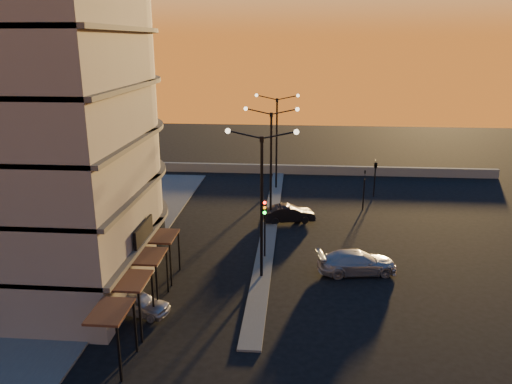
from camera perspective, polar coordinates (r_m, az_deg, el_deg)
The scene contains 14 objects.
ground at distance 32.13m, azimuth 0.62°, elevation -9.72°, with size 120.00×120.00×0.00m, color black.
sidewalk_west at distance 37.82m, azimuth -15.07°, elevation -5.99°, with size 5.00×40.00×0.12m, color #51504E.
median at distance 41.28m, azimuth 1.66°, elevation -3.43°, with size 1.20×36.00×0.12m, color #51504E.
parapet at distance 56.39m, azimuth 4.63°, elevation 2.58°, with size 44.00×0.50×1.00m, color slate.
building at distance 32.98m, azimuth -24.85°, elevation 11.06°, with size 14.35×17.08×25.00m.
streetlamp_near at distance 30.05m, azimuth 0.65°, elevation -0.14°, with size 4.32×0.32×9.51m.
streetlamp_mid at distance 39.70m, azimuth 1.73°, elevation 4.08°, with size 4.32×0.32×9.51m.
streetlamp_far at distance 49.49m, azimuth 2.38°, elevation 6.64°, with size 4.32×0.32×9.51m.
traffic_light_main at distance 33.62m, azimuth 1.00°, elevation -3.12°, with size 0.28×0.44×4.25m.
signal_east_a at distance 44.83m, azimuth 12.24°, elevation 0.36°, with size 0.13×0.16×3.60m.
signal_east_b at distance 48.57m, azimuth 13.52°, elevation 2.97°, with size 0.42×1.99×3.60m.
car_hatchback at distance 28.76m, azimuth -13.48°, elevation -12.21°, with size 1.49×3.70×1.26m, color #B4B6BD.
car_sedan at distance 41.36m, azimuth 3.77°, elevation -2.48°, with size 1.48×4.25×1.40m, color black.
car_wagon at distance 33.05m, azimuth 11.49°, elevation -7.87°, with size 2.08×5.11×1.48m, color #A0A1A7.
Camera 1 is at (2.10, -28.65, 14.40)m, focal length 35.00 mm.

